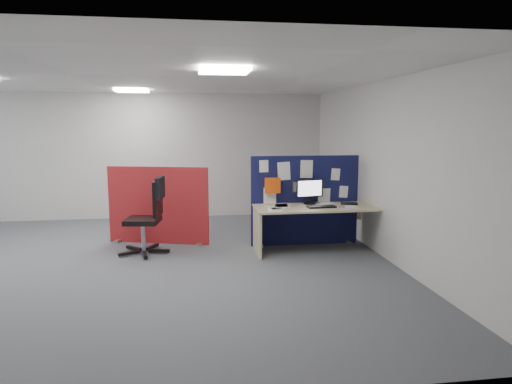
{
  "coord_description": "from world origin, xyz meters",
  "views": [
    {
      "loc": [
        1.57,
        -6.61,
        2.03
      ],
      "look_at": [
        2.57,
        0.27,
        1.0
      ],
      "focal_mm": 32.0,
      "sensor_mm": 36.0,
      "label": 1
    }
  ],
  "objects": [
    {
      "name": "paper_tray",
      "position": [
        4.16,
        0.53,
        0.74
      ],
      "size": [
        0.33,
        0.3,
        0.01
      ],
      "primitive_type": "cube",
      "rotation": [
        0.0,
        0.0,
        -0.32
      ],
      "color": "black",
      "rests_on": "main_desk"
    },
    {
      "name": "mouse",
      "position": [
        3.94,
        0.23,
        0.74
      ],
      "size": [
        0.11,
        0.08,
        0.03
      ],
      "primitive_type": "cube",
      "rotation": [
        0.0,
        0.0,
        -0.26
      ],
      "color": "#A4A3A8",
      "rests_on": "main_desk"
    },
    {
      "name": "floor",
      "position": [
        0.0,
        0.0,
        0.0
      ],
      "size": [
        9.0,
        9.0,
        0.0
      ],
      "primitive_type": "plane",
      "color": "#515459",
      "rests_on": "ground"
    },
    {
      "name": "main_desk",
      "position": [
        3.58,
        0.45,
        0.57
      ],
      "size": [
        2.01,
        0.89,
        0.73
      ],
      "color": "beige",
      "rests_on": "floor"
    },
    {
      "name": "office_chair",
      "position": [
        0.94,
        0.58,
        0.68
      ],
      "size": [
        0.79,
        0.79,
        1.2
      ],
      "rotation": [
        0.0,
        0.0,
        -0.15
      ],
      "color": "black",
      "rests_on": "floor"
    },
    {
      "name": "desk_papers",
      "position": [
        3.28,
        0.43,
        0.73
      ],
      "size": [
        1.45,
        0.82,
        0.0
      ],
      "color": "white",
      "rests_on": "main_desk"
    },
    {
      "name": "ceiling_lights",
      "position": [
        0.33,
        0.67,
        2.67
      ],
      "size": [
        4.1,
        4.1,
        0.04
      ],
      "color": "white",
      "rests_on": "ceiling"
    },
    {
      "name": "monitor_main",
      "position": [
        3.51,
        0.61,
        0.96
      ],
      "size": [
        0.46,
        0.19,
        0.41
      ],
      "rotation": [
        0.0,
        0.0,
        0.22
      ],
      "color": "black",
      "rests_on": "main_desk"
    },
    {
      "name": "wall_right",
      "position": [
        4.5,
        0.0,
        1.35
      ],
      "size": [
        0.02,
        7.0,
        2.7
      ],
      "primitive_type": "cube",
      "color": "silver",
      "rests_on": "floor"
    },
    {
      "name": "navy_divider",
      "position": [
        3.46,
        0.8,
        0.76
      ],
      "size": [
        1.84,
        0.3,
        1.52
      ],
      "color": "#10103C",
      "rests_on": "floor"
    },
    {
      "name": "wall_back",
      "position": [
        0.0,
        3.5,
        1.35
      ],
      "size": [
        9.0,
        0.02,
        2.7
      ],
      "primitive_type": "cube",
      "color": "silver",
      "rests_on": "floor"
    },
    {
      "name": "ceiling",
      "position": [
        0.0,
        0.0,
        2.7
      ],
      "size": [
        9.0,
        7.0,
        0.02
      ],
      "primitive_type": "cube",
      "color": "white",
      "rests_on": "wall_back"
    },
    {
      "name": "red_divider",
      "position": [
        1.01,
        1.22,
        0.65
      ],
      "size": [
        1.71,
        0.55,
        1.32
      ],
      "rotation": [
        0.0,
        0.0,
        -0.29
      ],
      "color": "maroon",
      "rests_on": "floor"
    },
    {
      "name": "keyboard",
      "position": [
        3.62,
        0.27,
        0.74
      ],
      "size": [
        0.46,
        0.2,
        0.02
      ],
      "primitive_type": "cube",
      "rotation": [
        0.0,
        0.0,
        0.05
      ],
      "color": "black",
      "rests_on": "main_desk"
    }
  ]
}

